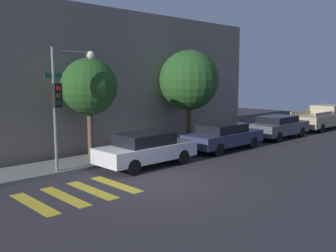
{
  "coord_description": "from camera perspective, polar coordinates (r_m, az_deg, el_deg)",
  "views": [
    {
      "loc": [
        -8.63,
        -9.64,
        3.7
      ],
      "look_at": [
        2.62,
        2.1,
        1.6
      ],
      "focal_mm": 40.0,
      "sensor_mm": 36.0,
      "label": 1
    }
  ],
  "objects": [
    {
      "name": "traffic_light_pole",
      "position": [
        14.78,
        -15.47,
        5.45
      ],
      "size": [
        2.15,
        0.56,
        4.83
      ],
      "color": "slate",
      "rests_on": "ground"
    },
    {
      "name": "sedan_near_corner",
      "position": [
        15.68,
        -3.36,
        -3.49
      ],
      "size": [
        4.35,
        1.8,
        1.43
      ],
      "color": "silver",
      "rests_on": "ground"
    },
    {
      "name": "ground_plane",
      "position": [
        13.45,
        -1.89,
        -8.61
      ],
      "size": [
        60.0,
        60.0,
        0.0
      ],
      "primitive_type": "plane",
      "color": "#2D2B30"
    },
    {
      "name": "pickup_truck",
      "position": [
        29.26,
        22.36,
        1.24
      ],
      "size": [
        5.24,
        1.99,
        1.69
      ],
      "color": "tan",
      "rests_on": "ground"
    },
    {
      "name": "sidewalk",
      "position": [
        16.8,
        -11.81,
        -5.27
      ],
      "size": [
        26.0,
        2.23,
        0.14
      ],
      "primitive_type": "cube",
      "color": "slate",
      "rests_on": "ground"
    },
    {
      "name": "sedan_far_end",
      "position": [
        23.91,
        16.44,
        -0.04
      ],
      "size": [
        4.48,
        1.84,
        1.39
      ],
      "color": "#4C5156",
      "rests_on": "ground"
    },
    {
      "name": "tree_midblock",
      "position": [
        20.8,
        3.22,
        6.97
      ],
      "size": [
        3.3,
        3.3,
        5.22
      ],
      "color": "#42301E",
      "rests_on": "ground"
    },
    {
      "name": "sedan_middle",
      "position": [
        19.42,
        8.42,
        -1.51
      ],
      "size": [
        4.6,
        1.86,
        1.37
      ],
      "color": "#2D3351",
      "rests_on": "ground"
    },
    {
      "name": "crosswalk",
      "position": [
        12.59,
        -13.52,
        -9.93
      ],
      "size": [
        3.4,
        2.6,
        0.0
      ],
      "color": "gold",
      "rests_on": "ground"
    },
    {
      "name": "building_row",
      "position": [
        20.39,
        -18.87,
        6.57
      ],
      "size": [
        26.0,
        6.0,
        7.11
      ],
      "primitive_type": "cube",
      "color": "slate",
      "rests_on": "ground"
    },
    {
      "name": "tree_near_corner",
      "position": [
        16.73,
        -11.92,
        5.85
      ],
      "size": [
        2.47,
        2.47,
        4.56
      ],
      "color": "brown",
      "rests_on": "ground"
    }
  ]
}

